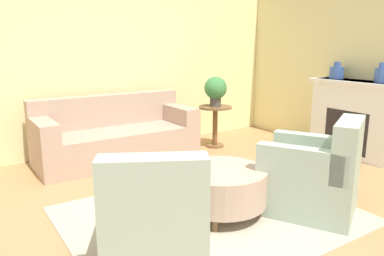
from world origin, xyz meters
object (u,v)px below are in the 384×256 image
couch (116,137)px  vase_mantel_far (381,75)px  ottoman_table (221,186)px  side_table (215,119)px  armchair_left (155,224)px  potted_plant_on_side_table (216,89)px  armchair_right (315,177)px  vase_mantel_near (337,72)px

couch → vase_mantel_far: size_ratio=8.22×
ottoman_table → side_table: 2.48m
armchair_left → potted_plant_on_side_table: potted_plant_on_side_table is taller
armchair_right → potted_plant_on_side_table: (0.67, 2.49, 0.56)m
vase_mantel_far → potted_plant_on_side_table: 2.33m
potted_plant_on_side_table → vase_mantel_near: bearing=-40.7°
side_table → potted_plant_on_side_table: size_ratio=1.40×
vase_mantel_far → armchair_right: bearing=-163.0°
armchair_left → side_table: 3.47m
armchair_right → side_table: bearing=75.0°
armchair_right → potted_plant_on_side_table: 2.64m
vase_mantel_near → vase_mantel_far: (0.00, -0.69, 0.01)m
couch → side_table: 1.62m
vase_mantel_near → potted_plant_on_side_table: 1.83m
armchair_left → armchair_right: 1.74m
couch → side_table: size_ratio=3.37×
side_table → ottoman_table: bearing=-125.5°
side_table → armchair_left: bearing=-134.1°
vase_mantel_far → potted_plant_on_side_table: vase_mantel_far is taller
armchair_left → side_table: size_ratio=1.64×
couch → vase_mantel_far: (2.97, -2.08, 0.89)m
side_table → couch: bearing=172.5°
armchair_left → vase_mantel_far: size_ratio=4.01×
side_table → vase_mantel_near: (1.37, -1.18, 0.77)m
armchair_right → vase_mantel_far: bearing=17.0°
armchair_right → ottoman_table: 0.91m
armchair_right → side_table: size_ratio=1.64×
ottoman_table → potted_plant_on_side_table: potted_plant_on_side_table is taller
side_table → potted_plant_on_side_table: potted_plant_on_side_table is taller
couch → armchair_left: (-0.81, -2.70, 0.04)m
potted_plant_on_side_table → side_table: bearing=90.0°
armchair_right → couch: bearing=109.0°
couch → vase_mantel_near: 3.40m
ottoman_table → vase_mantel_far: bearing=3.0°
armchair_right → ottoman_table: armchair_right is taller
vase_mantel_near → potted_plant_on_side_table: bearing=139.3°
armchair_left → vase_mantel_near: size_ratio=4.29×
couch → vase_mantel_near: size_ratio=8.80×
armchair_right → side_table: armchair_right is taller
ottoman_table → couch: bearing=94.1°
couch → side_table: bearing=-7.5°
armchair_right → vase_mantel_far: 2.30m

